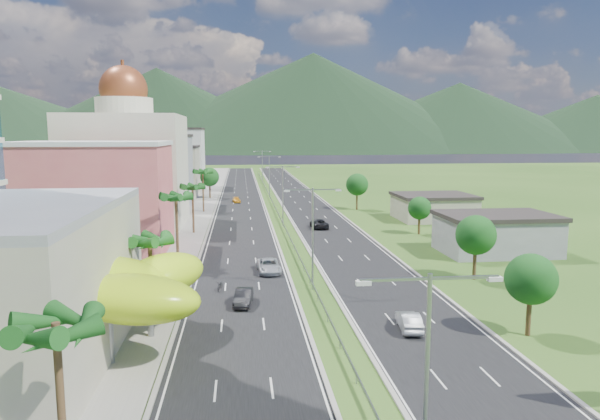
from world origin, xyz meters
name	(u,v)px	position (x,y,z in m)	size (l,w,h in m)	color
ground	(327,322)	(0.00, 0.00, 0.00)	(500.00, 500.00, 0.00)	#2D5119
road_left	(241,200)	(-7.50, 90.00, 0.02)	(11.00, 260.00, 0.04)	black
road_right	(300,199)	(7.50, 90.00, 0.02)	(11.00, 260.00, 0.04)	black
sidewalk_left	(203,201)	(-17.00, 90.00, 0.06)	(7.00, 260.00, 0.12)	gray
median_guardrail	(275,207)	(0.00, 71.99, 0.62)	(0.10, 216.06, 0.76)	gray
streetlight_median_a	(427,374)	(0.00, -25.00, 6.75)	(6.04, 0.25, 11.00)	gray
streetlight_median_b	(313,228)	(0.00, 10.00, 6.75)	(6.04, 0.25, 11.00)	gray
streetlight_median_c	(283,189)	(0.00, 50.00, 6.75)	(6.04, 0.25, 11.00)	gray
streetlight_median_d	(269,172)	(0.00, 95.00, 6.75)	(6.04, 0.25, 11.00)	gray
streetlight_median_e	(262,163)	(0.00, 140.00, 6.75)	(6.04, 0.25, 11.00)	gray
lime_canopy	(77,287)	(-20.00, -4.00, 4.99)	(18.00, 15.00, 7.40)	#B9E816
pink_shophouse	(94,199)	(-28.00, 32.00, 7.50)	(20.00, 15.00, 15.00)	#CE545C
domed_building	(127,163)	(-28.00, 55.00, 11.35)	(20.00, 20.00, 28.70)	beige
midrise_grey	(155,172)	(-27.00, 80.00, 8.00)	(16.00, 15.00, 16.00)	gray
midrise_beige	(168,172)	(-27.00, 102.00, 6.50)	(16.00, 15.00, 13.00)	#9D9581
midrise_white	(177,159)	(-27.00, 125.00, 9.00)	(16.00, 15.00, 18.00)	silver
shed_near	(496,235)	(28.00, 25.00, 2.50)	(15.00, 10.00, 5.00)	gray
shed_far	(433,208)	(30.00, 55.00, 2.20)	(14.00, 12.00, 4.40)	#9D9581
palm_tree_a	(56,333)	(-15.50, -22.00, 8.02)	(3.60, 3.60, 9.10)	#47301C
palm_tree_b	(150,243)	(-15.50, 2.00, 7.06)	(3.60, 3.60, 8.10)	#47301C
palm_tree_c	(176,200)	(-15.50, 22.00, 8.50)	(3.60, 3.60, 9.60)	#47301C
palm_tree_d	(193,189)	(-15.50, 45.00, 7.54)	(3.60, 3.60, 8.60)	#47301C
palm_tree_e	(203,173)	(-15.50, 70.00, 8.31)	(3.60, 3.60, 9.40)	#47301C
leafy_tree_lfar	(210,177)	(-15.50, 95.00, 5.58)	(4.90, 4.90, 8.05)	#47301C
leafy_tree_ra	(531,279)	(16.00, -5.00, 4.78)	(4.20, 4.20, 6.90)	#47301C
leafy_tree_rb	(476,235)	(19.00, 12.00, 5.18)	(4.55, 4.55, 7.47)	#47301C
leafy_tree_rc	(420,208)	(22.00, 40.00, 4.37)	(3.85, 3.85, 6.33)	#47301C
leafy_tree_rd	(357,185)	(18.00, 70.00, 5.58)	(4.90, 4.90, 8.05)	#47301C
mountain_ridge	(313,152)	(60.00, 450.00, 0.00)	(860.00, 140.00, 90.00)	black
car_dark_left	(243,297)	(-7.39, 5.62, 0.79)	(1.59, 4.57, 1.51)	black
car_silver_mid_left	(269,266)	(-4.29, 17.75, 0.83)	(2.61, 5.67, 1.58)	#B2B5BA
car_yellow_far_left	(236,200)	(-8.61, 85.27, 0.65)	(1.72, 4.22, 1.23)	orange
car_silver_right	(409,321)	(6.57, -2.72, 0.80)	(1.62, 4.64, 1.53)	#9B9EA2
car_dark_far_right	(319,223)	(6.24, 47.61, 0.83)	(2.64, 5.72, 1.59)	black
motorcycle	(220,284)	(-9.83, 10.77, 0.69)	(0.62, 2.04, 1.31)	black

